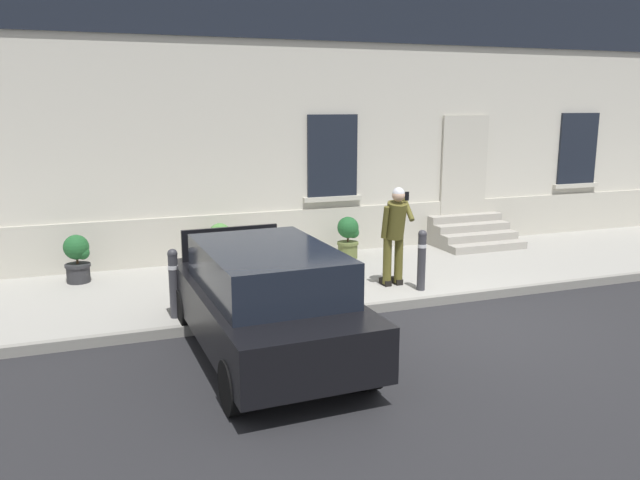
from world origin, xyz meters
TOP-DOWN VIEW (x-y plane):
  - ground_plane at (0.00, 0.00)m, footprint 80.00×80.00m
  - sidewalk at (0.00, 2.80)m, footprint 24.00×3.60m
  - curb_edge at (0.00, 0.94)m, footprint 24.00×0.12m
  - building_facade at (0.01, 5.29)m, footprint 24.00×1.52m
  - entrance_stoop at (2.90, 4.12)m, footprint 1.81×1.28m
  - hatchback_car_black at (-3.09, -0.21)m, footprint 1.90×4.12m
  - bollard_near_person at (0.07, 1.35)m, footprint 0.15×0.15m
  - bollard_far_left at (-4.06, 1.35)m, footprint 0.15×0.15m
  - person_on_phone at (-0.25, 1.73)m, footprint 0.51×0.51m
  - planter_charcoal at (-5.40, 3.88)m, footprint 0.44×0.44m
  - planter_terracotta at (-2.80, 4.10)m, footprint 0.44×0.44m
  - planter_olive at (-0.20, 3.91)m, footprint 0.44×0.44m

SIDE VIEW (x-z plane):
  - ground_plane at x=0.00m, z-range 0.00..0.00m
  - sidewalk at x=0.00m, z-range 0.00..0.15m
  - curb_edge at x=0.00m, z-range 0.00..0.15m
  - entrance_stoop at x=2.90m, z-range 0.07..0.71m
  - planter_charcoal at x=-5.40m, z-range 0.18..1.04m
  - planter_terracotta at x=-2.80m, z-range 0.18..1.04m
  - planter_olive at x=-0.20m, z-range 0.18..1.04m
  - bollard_near_person at x=0.07m, z-range 0.19..1.24m
  - bollard_far_left at x=-4.06m, z-range 0.19..1.24m
  - hatchback_car_black at x=-3.09m, z-range 0.04..1.54m
  - person_on_phone at x=-0.25m, z-range 0.28..2.02m
  - building_facade at x=0.01m, z-range -0.02..7.48m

